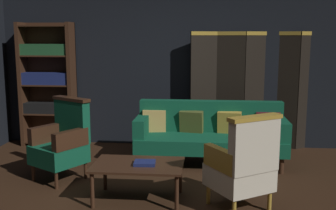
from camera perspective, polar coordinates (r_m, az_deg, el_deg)
name	(u,v)px	position (r m, az deg, el deg)	size (l,w,h in m)	color
ground_plane	(161,200)	(4.61, -0.99, -13.38)	(10.00, 10.00, 0.00)	#331E11
back_wall	(178,62)	(6.70, 1.38, 6.11)	(7.20, 0.10, 2.80)	black
folding_screen	(257,89)	(6.67, 12.50, 2.30)	(2.13, 0.43, 1.90)	black
bookshelf	(48,82)	(6.98, -16.72, 3.12)	(0.90, 0.32, 2.05)	#382114
velvet_couch	(210,132)	(5.84, 6.02, -3.82)	(2.12, 0.78, 0.88)	#382114
coffee_table	(138,168)	(4.51, -4.26, -8.89)	(1.00, 0.64, 0.42)	#382114
armchair_gilt_accent	(243,165)	(4.28, 10.66, -8.39)	(0.80, 0.80, 1.04)	#B78E33
armchair_wing_left	(63,141)	(5.31, -14.76, -5.04)	(0.79, 0.79, 1.04)	#382114
book_navy_cloth	(145,163)	(4.46, -3.33, -8.23)	(0.23, 0.19, 0.04)	navy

